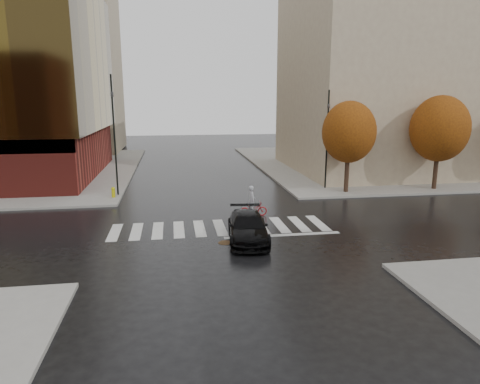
# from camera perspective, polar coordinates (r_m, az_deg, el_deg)

# --- Properties ---
(ground) EXTENTS (120.00, 120.00, 0.00)m
(ground) POSITION_cam_1_polar(r_m,az_deg,el_deg) (22.64, -2.54, -5.13)
(ground) COLOR black
(ground) RESTS_ON ground
(sidewalk_ne) EXTENTS (30.00, 30.00, 0.15)m
(sidewalk_ne) POSITION_cam_1_polar(r_m,az_deg,el_deg) (48.94, 19.69, 3.78)
(sidewalk_ne) COLOR gray
(sidewalk_ne) RESTS_ON ground
(crosswalk) EXTENTS (12.00, 3.00, 0.01)m
(crosswalk) POSITION_cam_1_polar(r_m,az_deg,el_deg) (23.11, -2.68, -4.75)
(crosswalk) COLOR silver
(crosswalk) RESTS_ON ground
(building_ne_tan) EXTENTS (16.00, 16.00, 18.00)m
(building_ne_tan) POSITION_cam_1_polar(r_m,az_deg,el_deg) (43.13, 18.36, 14.91)
(building_ne_tan) COLOR tan
(building_ne_tan) RESTS_ON sidewalk_ne
(building_nw_far) EXTENTS (14.00, 12.00, 20.00)m
(building_nw_far) POSITION_cam_1_polar(r_m,az_deg,el_deg) (60.11, -22.87, 14.67)
(building_nw_far) COLOR tan
(building_nw_far) RESTS_ON sidewalk_nw
(tree_ne_a) EXTENTS (3.80, 3.80, 6.50)m
(tree_ne_a) POSITION_cam_1_polar(r_m,az_deg,el_deg) (31.49, 14.32, 7.74)
(tree_ne_a) COLOR black
(tree_ne_a) RESTS_ON sidewalk_ne
(tree_ne_b) EXTENTS (4.20, 4.20, 6.89)m
(tree_ne_b) POSITION_cam_1_polar(r_m,az_deg,el_deg) (34.84, 25.08, 7.65)
(tree_ne_b) COLOR black
(tree_ne_b) RESTS_ON sidewalk_ne
(sedan) EXTENTS (2.34, 4.78, 1.34)m
(sedan) POSITION_cam_1_polar(r_m,az_deg,el_deg) (20.89, 1.05, -4.71)
(sedan) COLOR black
(sedan) RESTS_ON ground
(cyclist) EXTENTS (1.62, 0.63, 1.83)m
(cyclist) POSITION_cam_1_polar(r_m,az_deg,el_deg) (25.16, 1.72, -1.84)
(cyclist) COLOR maroon
(cyclist) RESTS_ON ground
(traffic_light_nw) EXTENTS (0.22, 0.18, 8.23)m
(traffic_light_nw) POSITION_cam_1_polar(r_m,az_deg,el_deg) (30.76, -16.48, 8.45)
(traffic_light_nw) COLOR black
(traffic_light_nw) RESTS_ON sidewalk_nw
(traffic_light_ne) EXTENTS (0.19, 0.21, 7.26)m
(traffic_light_ne) POSITION_cam_1_polar(r_m,az_deg,el_deg) (32.61, 11.57, 7.71)
(traffic_light_ne) COLOR black
(traffic_light_ne) RESTS_ON sidewalk_ne
(fire_hydrant) EXTENTS (0.26, 0.26, 0.73)m
(fire_hydrant) POSITION_cam_1_polar(r_m,az_deg,el_deg) (30.53, -16.54, 0.05)
(fire_hydrant) COLOR #BBB50B
(fire_hydrant) RESTS_ON sidewalk_nw
(manhole) EXTENTS (0.71, 0.71, 0.01)m
(manhole) POSITION_cam_1_polar(r_m,az_deg,el_deg) (20.75, -1.97, -6.76)
(manhole) COLOR #4B321A
(manhole) RESTS_ON ground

